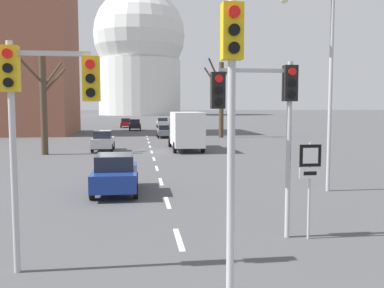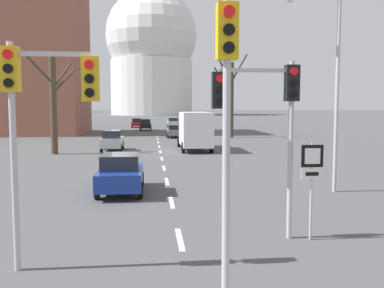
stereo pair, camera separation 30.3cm
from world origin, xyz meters
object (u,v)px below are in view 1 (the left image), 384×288
Objects in this scene: street_lamp_right at (321,72)px; sedan_far_left at (115,173)px; route_sign_post at (310,173)px; traffic_signal_centre_tall at (232,96)px; sedan_mid_centre at (135,125)px; traffic_signal_near_left at (40,99)px; sedan_near_left at (165,131)px; traffic_signal_near_right at (265,105)px; sedan_far_right at (103,141)px; sedan_near_right at (162,122)px; delivery_truck at (186,130)px; sedan_distant_centre at (126,123)px.

street_lamp_right reaches higher than sedan_far_left.
street_lamp_right is 1.99× the size of sedan_far_left.
route_sign_post is at bearing -51.38° from sedan_far_left.
sedan_mid_centre is (-2.04, 57.29, -2.95)m from traffic_signal_centre_tall.
route_sign_post is (6.67, 1.46, -1.97)m from traffic_signal_near_left.
sedan_near_left is at bearing -76.70° from sedan_mid_centre.
sedan_near_left is 1.16× the size of sedan_mid_centre.
traffic_signal_centre_tall is 57.40m from sedan_mid_centre.
sedan_far_left is (-8.57, 0.69, -4.20)m from street_lamp_right.
traffic_signal_near_right is 53.69m from sedan_mid_centre.
traffic_signal_near_right is 1.22× the size of sedan_far_right.
traffic_signal_near_right is at bearing 65.30° from traffic_signal_centre_tall.
traffic_signal_near_right is 0.97× the size of traffic_signal_near_left.
traffic_signal_near_right is 62.44m from sedan_near_right.
traffic_signal_near_left is 64.42m from sedan_near_right.
sedan_far_right is 6.77m from delivery_truck.
traffic_signal_near_right is at bearing 170.39° from route_sign_post.
street_lamp_right is at bearing 58.67° from traffic_signal_centre_tall.
sedan_near_right is at bearing 87.53° from sedan_near_left.
route_sign_post is 0.67× the size of sedan_distant_centre.
street_lamp_right reaches higher than sedan_far_right.
sedan_far_left is (-2.58, 10.55, -2.97)m from traffic_signal_centre_tall.
traffic_signal_near_right reaches higher than delivery_truck.
traffic_signal_near_left is at bearing -141.48° from street_lamp_right.
sedan_far_right is 38.57m from sedan_distant_centre.
sedan_far_right is 0.55× the size of delivery_truck.
sedan_near_right is (0.85, 62.37, -2.82)m from traffic_signal_near_right.
traffic_signal_centre_tall is 1.43× the size of sedan_mid_centre.
delivery_truck is (5.95, -38.54, 0.91)m from sedan_distant_centre.
delivery_truck reaches higher than sedan_far_right.
sedan_distant_centre is (-5.21, 24.12, 0.02)m from sedan_near_left.
route_sign_post is 53.93m from sedan_mid_centre.
traffic_signal_centre_tall is 4.27m from traffic_signal_near_left.
traffic_signal_near_left is 40.42m from sedan_near_left.
sedan_near_left is 1.09× the size of sedan_far_left.
delivery_truck is (6.72, 0.02, 0.85)m from sedan_far_right.
sedan_far_left reaches higher than sedan_near_right.
street_lamp_right is 56.58m from sedan_near_right.
street_lamp_right reaches higher than traffic_signal_near_left.
traffic_signal_near_right is at bearing 17.04° from traffic_signal_near_left.
sedan_mid_centre reaches higher than sedan_distant_centre.
sedan_distant_centre is at bearing 89.96° from traffic_signal_near_left.
sedan_near_right reaches higher than sedan_distant_centre.
sedan_distant_centre is (0.04, 64.08, -2.99)m from traffic_signal_near_left.
route_sign_post is (2.97, 3.60, -1.99)m from traffic_signal_centre_tall.
route_sign_post is 62.98m from sedan_distant_centre.
sedan_mid_centre is (-8.03, 47.44, -4.18)m from street_lamp_right.
route_sign_post is at bearing -84.67° from sedan_mid_centre.
delivery_truck is at bearing -81.67° from sedan_mid_centre.
traffic_signal_centre_tall is 0.67× the size of street_lamp_right.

